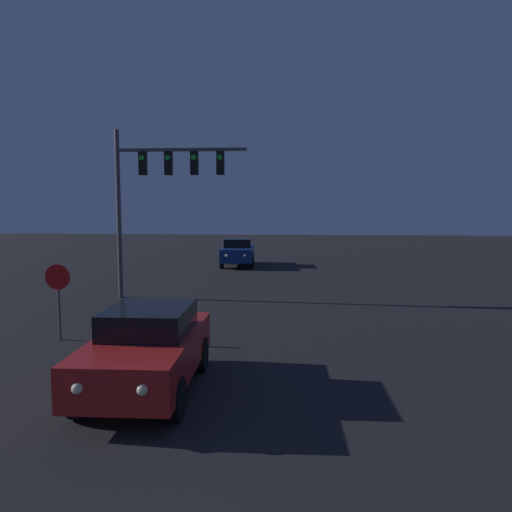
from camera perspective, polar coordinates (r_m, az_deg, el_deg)
name	(u,v)px	position (r m, az deg, el deg)	size (l,w,h in m)	color
car_near	(148,348)	(10.22, -12.29, -10.24)	(1.99, 4.34, 1.65)	#B21E1E
car_far	(238,252)	(30.26, -2.10, 0.51)	(2.11, 4.39, 1.65)	navy
traffic_signal_mast	(158,181)	(19.90, -11.17, 8.41)	(5.14, 0.30, 6.58)	#4C4C51
stop_sign	(58,288)	(14.52, -21.69, -3.37)	(0.69, 0.07, 2.09)	#4C4C51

